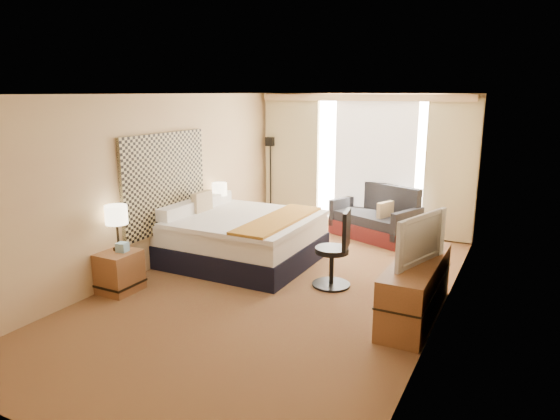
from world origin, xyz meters
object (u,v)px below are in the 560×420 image
at_px(nightstand_right, 223,228).
at_px(media_dresser, 416,288).
at_px(nightstand_left, 120,272).
at_px(bed, 242,237).
at_px(loveseat, 376,220).
at_px(lamp_left, 116,216).
at_px(desk_chair, 336,253).
at_px(television, 414,237).
at_px(floor_lamp, 270,162).
at_px(lamp_right, 220,190).

relative_size(nightstand_right, media_dresser, 0.31).
xyz_separation_m(nightstand_left, bed, (0.81, 1.82, 0.11)).
height_order(loveseat, lamp_left, lamp_left).
height_order(nightstand_right, desk_chair, desk_chair).
xyz_separation_m(bed, television, (2.84, -0.83, 0.60)).
height_order(nightstand_left, nightstand_right, same).
bearing_deg(desk_chair, bed, 157.65).
bearing_deg(floor_lamp, nightstand_right, -89.07).
xyz_separation_m(media_dresser, lamp_left, (-3.75, -0.98, 0.68)).
distance_m(desk_chair, lamp_left, 2.99).
relative_size(nightstand_left, television, 0.55).
bearing_deg(floor_lamp, television, -42.37).
bearing_deg(desk_chair, floor_lamp, 120.36).
xyz_separation_m(nightstand_right, media_dresser, (3.70, -1.45, 0.07)).
bearing_deg(nightstand_left, bed, 66.10).
distance_m(nightstand_left, lamp_left, 0.76).
distance_m(media_dresser, floor_lamp, 5.06).
height_order(loveseat, floor_lamp, floor_lamp).
height_order(media_dresser, desk_chair, desk_chair).
relative_size(desk_chair, lamp_left, 1.75).
bearing_deg(media_dresser, loveseat, 114.46).
xyz_separation_m(loveseat, floor_lamp, (-2.35, 0.26, 0.91)).
relative_size(nightstand_right, desk_chair, 0.51).
relative_size(media_dresser, loveseat, 1.04).
height_order(nightstand_right, lamp_left, lamp_left).
distance_m(loveseat, desk_chair, 2.61).
relative_size(bed, lamp_right, 4.04).
bearing_deg(television, media_dresser, -23.46).
xyz_separation_m(nightstand_right, bed, (0.81, -0.68, 0.11)).
relative_size(nightstand_left, media_dresser, 0.31).
distance_m(bed, lamp_right, 1.20).
bearing_deg(bed, nightstand_right, 140.11).
bearing_deg(television, loveseat, 41.27).
height_order(floor_lamp, lamp_right, floor_lamp).
bearing_deg(floor_lamp, lamp_right, -89.90).
distance_m(nightstand_right, bed, 1.06).
relative_size(nightstand_right, bed, 0.25).
relative_size(lamp_left, lamp_right, 1.15).
xyz_separation_m(nightstand_left, desk_chair, (2.52, 1.49, 0.21)).
bearing_deg(television, nightstand_left, 123.21).
bearing_deg(loveseat, television, -44.71).
relative_size(lamp_left, television, 0.62).
height_order(nightstand_right, loveseat, loveseat).
xyz_separation_m(lamp_right, television, (3.68, -1.47, 0.02)).
height_order(lamp_left, lamp_right, lamp_left).
distance_m(nightstand_left, lamp_right, 2.56).
relative_size(bed, floor_lamp, 1.25).
xyz_separation_m(floor_lamp, lamp_right, (0.00, -1.88, -0.26)).
bearing_deg(desk_chair, media_dresser, -31.91).
xyz_separation_m(bed, desk_chair, (1.71, -0.33, 0.10)).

